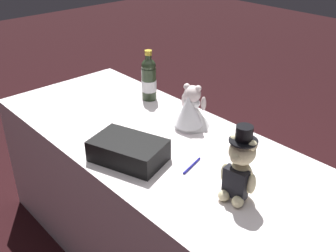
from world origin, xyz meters
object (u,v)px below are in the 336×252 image
Objects in this scene: teddy_bear_bride at (191,110)px; champagne_bottle at (149,79)px; teddy_bear_groom at (240,169)px; signing_pen at (193,165)px; gift_case_black at (128,150)px.

teddy_bear_bride is 0.81× the size of champagne_bottle.
champagne_bottle is at bearing 160.06° from teddy_bear_groom.
teddy_bear_groom is 0.98m from champagne_bottle.
teddy_bear_groom is 1.29× the size of teddy_bear_bride.
champagne_bottle is at bearing 171.09° from teddy_bear_bride.
signing_pen is (0.26, -0.25, -0.09)m from teddy_bear_bride.
teddy_bear_bride is 0.37m from signing_pen.
teddy_bear_groom reaches higher than signing_pen.
gift_case_black is (0.04, -0.42, -0.04)m from teddy_bear_bride.
teddy_bear_bride reaches higher than gift_case_black.
gift_case_black is (-0.22, -0.17, 0.04)m from signing_pen.
teddy_bear_groom is 2.15× the size of signing_pen.
teddy_bear_bride is 1.66× the size of signing_pen.
gift_case_black reaches higher than signing_pen.
gift_case_black is at bearing -142.41° from signing_pen.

